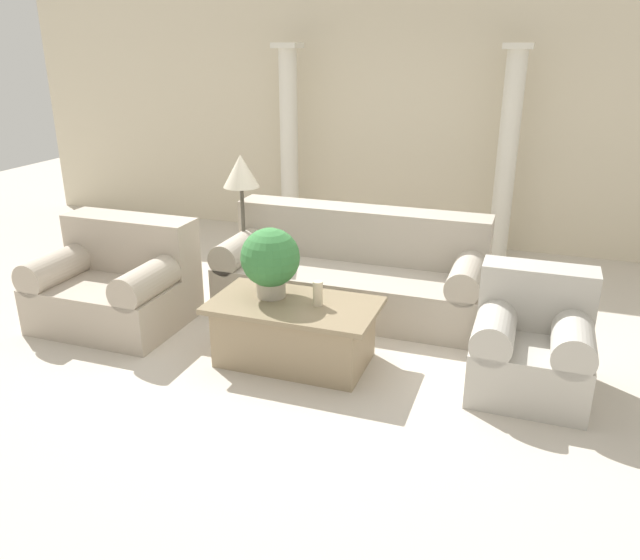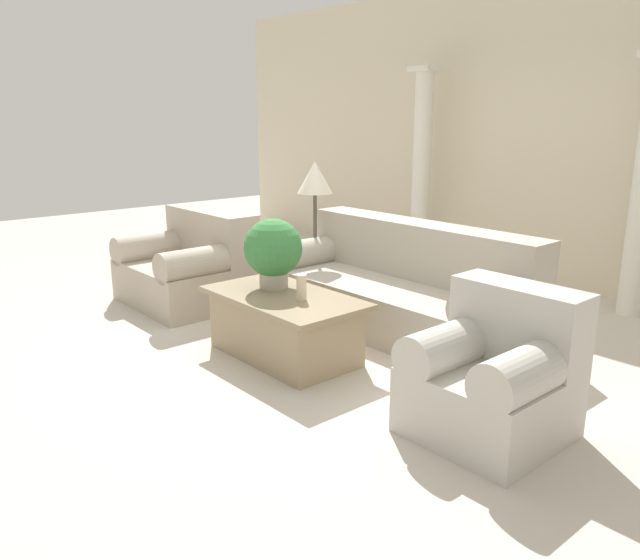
# 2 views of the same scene
# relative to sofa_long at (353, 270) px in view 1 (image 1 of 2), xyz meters

# --- Properties ---
(ground_plane) EXTENTS (16.00, 16.00, 0.00)m
(ground_plane) POSITION_rel_sofa_long_xyz_m (-0.18, -0.69, -0.35)
(ground_plane) COLOR beige
(wall_back) EXTENTS (10.00, 0.06, 3.20)m
(wall_back) POSITION_rel_sofa_long_xyz_m (-0.18, 2.25, 1.25)
(wall_back) COLOR beige
(wall_back) RESTS_ON ground_plane
(sofa_long) EXTENTS (2.37, 0.97, 0.88)m
(sofa_long) POSITION_rel_sofa_long_xyz_m (0.00, 0.00, 0.00)
(sofa_long) COLOR #ADA393
(sofa_long) RESTS_ON ground_plane
(loveseat) EXTENTS (1.20, 0.97, 0.88)m
(loveseat) POSITION_rel_sofa_long_xyz_m (-1.84, -0.98, 0.01)
(loveseat) COLOR #B2A492
(loveseat) RESTS_ON ground_plane
(coffee_table) EXTENTS (1.26, 0.70, 0.48)m
(coffee_table) POSITION_rel_sofa_long_xyz_m (-0.11, -1.18, -0.10)
(coffee_table) COLOR #998466
(coffee_table) RESTS_ON ground_plane
(potted_plant) EXTENTS (0.45, 0.45, 0.54)m
(potted_plant) POSITION_rel_sofa_long_xyz_m (-0.32, -1.12, 0.43)
(potted_plant) COLOR #B2A893
(potted_plant) RESTS_ON coffee_table
(pillar_candle) EXTENTS (0.07, 0.07, 0.19)m
(pillar_candle) POSITION_rel_sofa_long_xyz_m (0.07, -1.16, 0.23)
(pillar_candle) COLOR beige
(pillar_candle) RESTS_ON coffee_table
(floor_lamp) EXTENTS (0.33, 0.33, 1.36)m
(floor_lamp) POSITION_rel_sofa_long_xyz_m (-1.07, -0.06, 0.78)
(floor_lamp) COLOR #4C473D
(floor_lamp) RESTS_ON ground_plane
(column_left) EXTENTS (0.30, 0.30, 2.30)m
(column_left) POSITION_rel_sofa_long_xyz_m (-1.37, 1.84, 0.83)
(column_left) COLOR silver
(column_left) RESTS_ON ground_plane
(column_right) EXTENTS (0.30, 0.30, 2.30)m
(column_right) POSITION_rel_sofa_long_xyz_m (1.15, 1.84, 0.83)
(column_right) COLOR silver
(column_right) RESTS_ON ground_plane
(armchair) EXTENTS (0.78, 0.78, 0.85)m
(armchair) POSITION_rel_sofa_long_xyz_m (1.59, -0.99, 0.01)
(armchair) COLOR #B7B2A8
(armchair) RESTS_ON ground_plane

